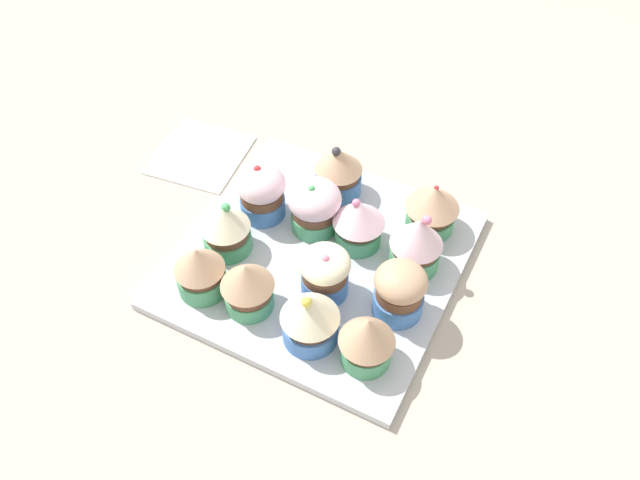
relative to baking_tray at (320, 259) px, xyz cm
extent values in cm
cube|color=#B2A899|center=(0.00, 0.00, -2.10)|extent=(180.00, 180.00, 3.00)
cube|color=silver|center=(0.00, 0.00, 0.00)|extent=(32.23, 32.23, 1.20)
cylinder|color=#4C9E6B|center=(-9.82, -10.48, 1.96)|extent=(5.68, 5.68, 2.71)
cylinder|color=brown|center=(-9.82, -10.48, 3.82)|extent=(5.17, 5.17, 1.02)
cone|color=tan|center=(-9.82, -10.48, 5.93)|extent=(5.82, 5.82, 3.21)
cylinder|color=#4C9E6B|center=(-3.84, -9.97, 1.72)|extent=(5.53, 5.53, 2.23)
cylinder|color=brown|center=(-3.84, -9.97, 3.56)|extent=(5.19, 5.19, 1.46)
cone|color=tan|center=(-3.84, -9.97, 5.93)|extent=(6.05, 6.05, 3.28)
cylinder|color=#477AC6|center=(4.26, -10.58, 1.86)|extent=(6.11, 6.11, 2.52)
cylinder|color=brown|center=(4.26, -10.58, 3.76)|extent=(5.39, 5.39, 1.27)
cone|color=#F4EDC6|center=(4.26, -10.58, 6.17)|extent=(6.43, 6.43, 3.57)
sphere|color=#EAD64C|center=(4.19, -11.14, 7.79)|extent=(1.14, 1.14, 1.14)
cylinder|color=#4C9E6B|center=(10.74, -10.35, 1.83)|extent=(5.36, 5.36, 2.45)
cylinder|color=brown|center=(10.74, -10.35, 3.61)|extent=(5.03, 5.03, 1.11)
cone|color=tan|center=(10.74, -10.35, 6.00)|extent=(5.99, 5.99, 3.68)
cylinder|color=#4C9E6B|center=(-10.63, -3.82, 1.71)|extent=(5.83, 5.83, 2.22)
cylinder|color=brown|center=(-10.63, -3.82, 3.57)|extent=(5.23, 5.23, 1.50)
cone|color=#F4EDC6|center=(-10.63, -3.82, 5.82)|extent=(5.99, 5.99, 2.98)
sphere|color=#4CB266|center=(-10.55, -3.30, 7.14)|extent=(1.12, 1.12, 1.12)
cylinder|color=#477AC6|center=(2.81, -4.32, 1.95)|extent=(5.42, 5.42, 2.71)
cylinder|color=brown|center=(2.81, -4.32, 3.99)|extent=(5.18, 5.18, 1.36)
ellipsoid|color=#F4EDC6|center=(2.81, -4.32, 5.61)|extent=(5.86, 5.86, 3.13)
sphere|color=pink|center=(3.09, -4.72, 7.04)|extent=(0.91, 0.91, 0.91)
cylinder|color=#477AC6|center=(11.31, -2.98, 1.96)|extent=(5.66, 5.66, 2.72)
cylinder|color=brown|center=(11.31, -2.98, 4.09)|extent=(5.17, 5.17, 1.54)
ellipsoid|color=tan|center=(11.31, -2.98, 5.93)|extent=(5.86, 5.86, 3.58)
cylinder|color=#477AC6|center=(-9.77, 3.11, 1.89)|extent=(5.70, 5.70, 2.58)
cylinder|color=brown|center=(-9.77, 3.11, 3.85)|extent=(5.38, 5.38, 1.33)
ellipsoid|color=silver|center=(-9.77, 3.11, 5.75)|extent=(6.12, 6.12, 4.14)
sphere|color=red|center=(-10.29, 3.45, 7.68)|extent=(0.96, 0.96, 0.96)
cylinder|color=#4C9E6B|center=(-2.82, 4.03, 1.78)|extent=(5.90, 5.90, 2.37)
cylinder|color=brown|center=(-2.82, 4.03, 3.59)|extent=(5.55, 5.55, 1.24)
ellipsoid|color=silver|center=(-2.82, 4.03, 5.50)|extent=(6.58, 6.58, 4.31)
sphere|color=#4CB266|center=(-2.95, 3.60, 7.53)|extent=(0.87, 0.87, 0.87)
cylinder|color=#4C9E6B|center=(3.06, 4.20, 1.81)|extent=(5.67, 5.67, 2.42)
cylinder|color=brown|center=(3.06, 4.20, 3.59)|extent=(5.03, 5.03, 1.14)
cone|color=silver|center=(3.06, 4.20, 5.71)|extent=(6.33, 6.33, 3.11)
sphere|color=pink|center=(2.54, 4.30, 7.11)|extent=(1.04, 1.04, 1.04)
cylinder|color=#4C9E6B|center=(10.48, 3.97, 1.99)|extent=(5.95, 5.95, 2.78)
cylinder|color=brown|center=(10.48, 3.97, 3.91)|extent=(5.55, 5.55, 1.06)
cone|color=silver|center=(10.48, 3.97, 6.40)|extent=(6.22, 6.22, 3.90)
sphere|color=pink|center=(11.07, 4.56, 8.18)|extent=(1.15, 1.15, 1.15)
cylinder|color=#477AC6|center=(-2.94, 10.93, 1.98)|extent=(6.03, 6.03, 2.75)
cylinder|color=brown|center=(-2.94, 10.93, 3.98)|extent=(5.40, 5.40, 1.25)
cone|color=tan|center=(-2.94, 10.93, 6.18)|extent=(6.14, 6.14, 3.17)
sphere|color=#333338|center=(-3.25, 10.75, 7.60)|extent=(1.16, 1.16, 1.16)
cylinder|color=#4C9E6B|center=(9.98, 10.48, 1.72)|extent=(5.98, 5.98, 2.24)
cylinder|color=brown|center=(9.98, 10.48, 3.53)|extent=(5.40, 5.40, 1.38)
cone|color=tan|center=(9.98, 10.48, 5.78)|extent=(6.68, 6.68, 3.14)
sphere|color=red|center=(9.99, 10.76, 7.26)|extent=(0.62, 0.62, 0.62)
cube|color=white|center=(-23.94, 9.42, -0.30)|extent=(13.32, 13.75, 0.60)
camera|label=1|loc=(22.66, -44.08, 61.69)|focal=36.44mm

